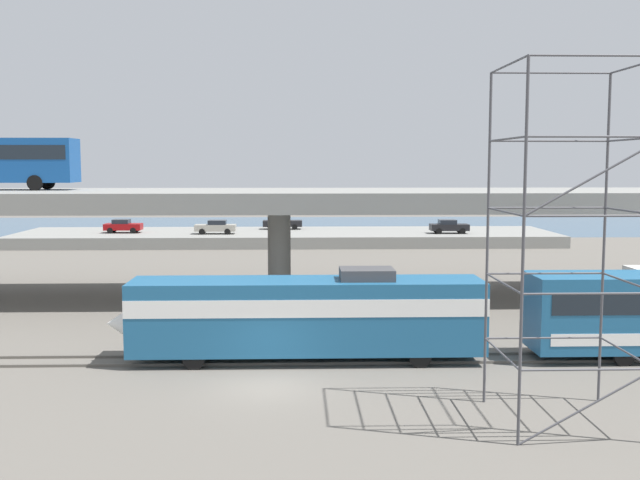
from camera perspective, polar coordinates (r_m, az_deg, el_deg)
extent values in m
plane|color=#605B54|center=(30.37, -3.98, -11.09)|extent=(260.00, 260.00, 0.00)
cube|color=#59544C|center=(33.48, -3.77, -9.38)|extent=(110.00, 0.12, 0.12)
cube|color=#59544C|center=(34.93, -3.68, -8.74)|extent=(110.00, 0.12, 0.12)
cube|color=#1E5984|center=(33.72, -0.99, -5.73)|extent=(15.69, 3.00, 3.20)
cube|color=white|center=(33.61, -1.00, -4.77)|extent=(15.69, 3.04, 0.77)
cone|color=white|center=(34.59, -14.18, -6.16)|extent=(2.14, 2.85, 2.85)
cube|color=black|center=(34.05, -11.59, -4.20)|extent=(2.14, 2.70, 1.02)
cube|color=#3F3F42|center=(33.55, 3.58, -2.59)|extent=(2.40, 1.80, 0.50)
cylinder|color=black|center=(33.07, -9.59, -8.89)|extent=(0.96, 0.18, 0.96)
cylinder|color=black|center=(35.67, -9.00, -7.80)|extent=(0.96, 0.18, 0.96)
cylinder|color=black|center=(33.20, 7.64, -8.80)|extent=(0.96, 0.18, 0.96)
cylinder|color=black|center=(35.79, 6.93, -7.72)|extent=(0.96, 0.18, 0.96)
cylinder|color=black|center=(35.76, 22.11, -8.15)|extent=(0.92, 0.18, 0.92)
cylinder|color=black|center=(38.17, 20.46, -7.22)|extent=(0.92, 0.18, 0.92)
cube|color=gray|center=(49.11, -3.14, 3.05)|extent=(96.00, 10.73, 1.26)
cylinder|color=gray|center=(49.41, -3.12, -1.07)|extent=(1.50, 1.50, 5.84)
cube|color=black|center=(52.56, -18.17, 6.15)|extent=(0.08, 2.30, 1.74)
cylinder|color=black|center=(54.39, -20.01, 4.17)|extent=(1.00, 0.26, 1.00)
cylinder|color=black|center=(52.09, -20.84, 4.08)|extent=(1.00, 0.26, 1.00)
cube|color=#515459|center=(45.18, 21.10, -4.00)|extent=(2.00, 2.30, 2.00)
cylinder|color=black|center=(44.48, 21.95, -5.49)|extent=(0.88, 0.28, 0.88)
cylinder|color=black|center=(46.45, 20.86, -4.98)|extent=(0.88, 0.28, 0.88)
cylinder|color=#47474C|center=(27.95, 12.62, -0.07)|extent=(0.10, 0.10, 12.05)
cylinder|color=#47474C|center=(29.32, 20.79, -0.04)|extent=(0.10, 0.10, 12.05)
cylinder|color=#47474C|center=(23.83, 15.18, -1.13)|extent=(0.10, 0.10, 12.05)
cylinder|color=#47474C|center=(29.14, 16.59, -7.15)|extent=(4.30, 0.07, 0.07)
cylinder|color=#47474C|center=(25.21, 19.70, -9.27)|extent=(4.30, 0.07, 0.07)
cylinder|color=#47474C|center=(27.95, 22.22, -7.89)|extent=(0.07, 4.30, 0.07)
cylinder|color=#47474C|center=(26.52, 13.60, -8.35)|extent=(0.07, 4.30, 0.07)
cylinder|color=#47474C|center=(28.70, 16.73, -2.45)|extent=(4.30, 0.07, 0.07)
cylinder|color=#47474C|center=(24.71, 19.89, -3.86)|extent=(4.30, 0.07, 0.07)
cylinder|color=#47474C|center=(27.50, 22.42, -3.00)|extent=(0.07, 4.30, 0.07)
cylinder|color=#47474C|center=(26.04, 13.73, -3.20)|extent=(0.07, 4.30, 0.07)
cylinder|color=#47474C|center=(28.47, 16.87, 2.36)|extent=(4.30, 0.07, 0.07)
cylinder|color=#47474C|center=(24.44, 20.08, 1.73)|extent=(4.30, 0.07, 0.07)
cylinder|color=#47474C|center=(27.26, 22.61, 2.02)|extent=(0.07, 4.30, 0.07)
cylinder|color=#47474C|center=(25.78, 13.86, 2.10)|extent=(0.07, 4.30, 0.07)
cylinder|color=#47474C|center=(28.44, 17.02, 7.21)|extent=(4.30, 0.07, 0.07)
cylinder|color=#47474C|center=(24.40, 20.28, 7.38)|extent=(4.30, 0.07, 0.07)
cylinder|color=#47474C|center=(27.22, 22.81, 7.09)|extent=(0.07, 4.30, 0.07)
cylinder|color=#47474C|center=(25.75, 13.99, 7.47)|extent=(0.07, 4.30, 0.07)
cylinder|color=#47474C|center=(28.61, 17.16, 12.04)|extent=(4.30, 0.07, 0.07)
cylinder|color=#47474C|center=(24.60, 20.48, 13.00)|extent=(4.30, 0.07, 0.07)
cylinder|color=#47474C|center=(27.40, 23.01, 12.13)|extent=(0.07, 4.30, 0.07)
cylinder|color=#47474C|center=(25.94, 14.12, 12.79)|extent=(0.07, 4.30, 0.07)
cylinder|color=#47474C|center=(25.55, 19.61, -11.88)|extent=(4.34, 0.07, 2.47)
cylinder|color=#47474C|center=(24.39, 20.18, 4.55)|extent=(4.34, 0.07, 2.47)
cube|color=gray|center=(84.45, -2.55, 0.22)|extent=(59.63, 13.78, 1.24)
cube|color=black|center=(83.46, 9.79, 0.96)|extent=(4.17, 1.82, 0.70)
cube|color=#1E232B|center=(83.37, 9.66, 1.37)|extent=(1.83, 1.60, 0.48)
cylinder|color=black|center=(84.59, 10.53, 0.77)|extent=(0.64, 0.20, 0.64)
cylinder|color=black|center=(82.92, 10.78, 0.67)|extent=(0.64, 0.20, 0.64)
cylinder|color=black|center=(84.08, 8.81, 0.77)|extent=(0.64, 0.20, 0.64)
cylinder|color=black|center=(82.39, 9.03, 0.67)|extent=(0.64, 0.20, 0.64)
cube|color=#9E998C|center=(82.38, -7.95, 0.93)|extent=(4.42, 1.76, 0.70)
cube|color=#1E232B|center=(82.31, -7.81, 1.34)|extent=(1.94, 1.55, 0.48)
cylinder|color=black|center=(81.74, -8.97, 0.63)|extent=(0.64, 0.20, 0.64)
cylinder|color=black|center=(83.40, -8.83, 0.73)|extent=(0.64, 0.20, 0.64)
cylinder|color=black|center=(81.44, -7.06, 0.64)|extent=(0.64, 0.20, 0.64)
cylinder|color=black|center=(83.11, -6.95, 0.74)|extent=(0.64, 0.20, 0.64)
cube|color=black|center=(87.68, -2.86, 1.27)|extent=(4.55, 1.85, 0.70)
cube|color=#1E232B|center=(87.64, -3.02, 1.65)|extent=(2.00, 1.63, 0.48)
cylinder|color=black|center=(88.56, -1.94, 1.09)|extent=(0.64, 0.20, 0.64)
cylinder|color=black|center=(86.82, -1.94, 0.99)|extent=(0.64, 0.20, 0.64)
cylinder|color=black|center=(88.62, -3.77, 1.08)|extent=(0.64, 0.20, 0.64)
cylinder|color=black|center=(86.87, -3.81, 0.99)|extent=(0.64, 0.20, 0.64)
cube|color=maroon|center=(85.72, -14.72, 0.98)|extent=(4.02, 1.90, 0.70)
cube|color=#1E232B|center=(85.72, -14.86, 1.37)|extent=(1.77, 1.67, 0.48)
cylinder|color=black|center=(86.35, -13.77, 0.81)|extent=(0.64, 0.20, 0.64)
cylinder|color=black|center=(84.60, -14.03, 0.70)|extent=(0.64, 0.20, 0.64)
cylinder|color=black|center=(86.90, -15.38, 0.80)|extent=(0.64, 0.20, 0.64)
cylinder|color=black|center=(85.16, -15.67, 0.69)|extent=(0.64, 0.20, 0.64)
cube|color=#385B7A|center=(107.41, -2.39, 1.08)|extent=(140.00, 36.00, 0.01)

